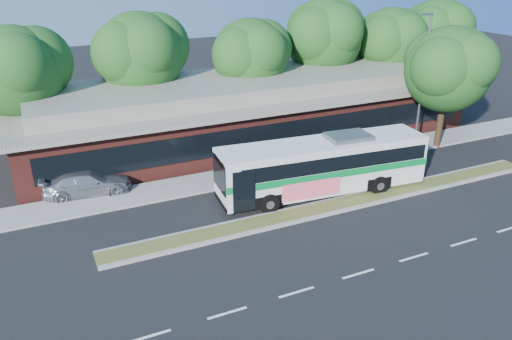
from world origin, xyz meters
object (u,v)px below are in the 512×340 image
(sedan, at_px, (87,183))
(sidewalk_tree, at_px, (452,67))
(lamp_post, at_px, (423,78))
(transit_bus, at_px, (324,162))

(sedan, xyz_separation_m, sidewalk_tree, (23.74, -2.36, 4.90))
(lamp_post, bearing_deg, sidewalk_tree, -16.96)
(sedan, relative_size, sidewalk_tree, 0.58)
(sedan, height_order, sidewalk_tree, sidewalk_tree)
(lamp_post, bearing_deg, sedan, 175.30)
(lamp_post, distance_m, transit_bus, 10.87)
(lamp_post, xyz_separation_m, transit_bus, (-9.79, -3.61, -3.04))
(lamp_post, relative_size, transit_bus, 0.75)
(lamp_post, height_order, sidewalk_tree, lamp_post)
(sedan, bearing_deg, transit_bus, -107.66)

